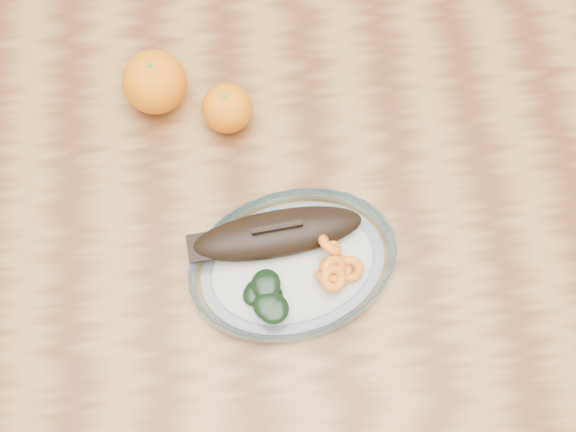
{
  "coord_description": "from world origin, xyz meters",
  "views": [
    {
      "loc": [
        0.03,
        -0.32,
        1.59
      ],
      "look_at": [
        0.06,
        -0.01,
        0.77
      ],
      "focal_mm": 45.0,
      "sensor_mm": 36.0,
      "label": 1
    }
  ],
  "objects": [
    {
      "name": "ground",
      "position": [
        0.0,
        0.0,
        0.0
      ],
      "size": [
        3.0,
        3.0,
        0.0
      ],
      "primitive_type": "plane",
      "color": "slate",
      "rests_on": "ground"
    },
    {
      "name": "dining_table",
      "position": [
        0.0,
        0.0,
        0.65
      ],
      "size": [
        1.2,
        0.8,
        0.75
      ],
      "color": "#5E3116",
      "rests_on": "ground"
    },
    {
      "name": "plated_meal",
      "position": [
        0.06,
        -0.07,
        0.77
      ],
      "size": [
        0.53,
        0.53,
        0.08
      ],
      "rotation": [
        0.0,
        0.0,
        0.19
      ],
      "color": "white",
      "rests_on": "dining_table"
    },
    {
      "name": "orange_left",
      "position": [
        -0.09,
        0.18,
        0.79
      ],
      "size": [
        0.08,
        0.08,
        0.08
      ],
      "primitive_type": "sphere",
      "color": "orange",
      "rests_on": "dining_table"
    },
    {
      "name": "orange_right",
      "position": [
        -0.0,
        0.14,
        0.78
      ],
      "size": [
        0.06,
        0.06,
        0.06
      ],
      "primitive_type": "sphere",
      "color": "orange",
      "rests_on": "dining_table"
    }
  ]
}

